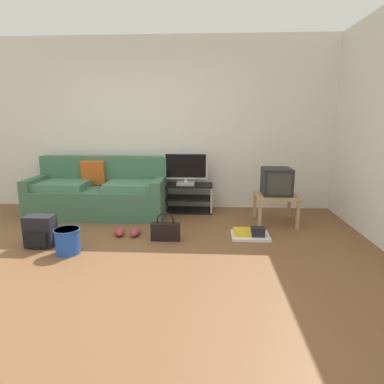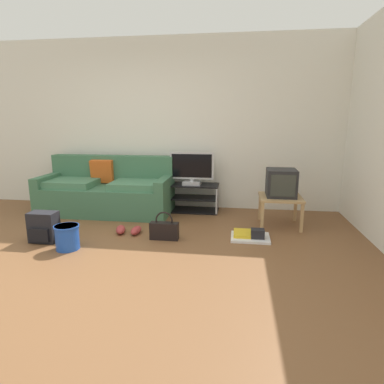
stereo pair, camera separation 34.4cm
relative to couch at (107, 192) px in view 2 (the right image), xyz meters
name	(u,v)px [view 2 (the right image)]	position (x,y,z in m)	size (l,w,h in m)	color
ground_plane	(95,266)	(0.63, -1.90, -0.34)	(9.00, 9.80, 0.02)	brown
wall_back	(153,125)	(0.63, 0.55, 1.02)	(9.00, 0.10, 2.70)	silver
couch	(107,192)	(0.00, 0.00, 0.00)	(2.01, 0.85, 0.87)	#3D6B4C
tv_stand	(192,198)	(1.31, 0.24, -0.11)	(0.84, 0.42, 0.43)	black
flat_tv	(192,169)	(1.31, 0.21, 0.36)	(0.68, 0.22, 0.51)	#B2B2B7
side_table	(280,200)	(2.61, -0.34, 0.03)	(0.56, 0.56, 0.41)	tan
crt_tv	(281,183)	(2.61, -0.32, 0.27)	(0.39, 0.41, 0.37)	#232326
backpack	(44,227)	(-0.25, -1.35, -0.15)	(0.32, 0.27, 0.36)	black
handbag	(164,230)	(1.16, -1.08, -0.21)	(0.35, 0.11, 0.35)	black
cleaning_bucket	(67,236)	(0.15, -1.54, -0.18)	(0.27, 0.27, 0.28)	blue
sneakers_pair	(128,230)	(0.65, -0.94, -0.28)	(0.36, 0.28, 0.09)	#993333
floor_tray	(250,236)	(2.19, -0.91, -0.29)	(0.47, 0.37, 0.14)	silver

